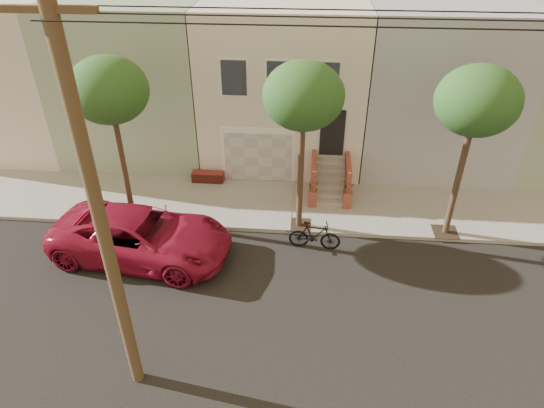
{
  "coord_description": "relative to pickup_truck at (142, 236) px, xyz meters",
  "views": [
    {
      "loc": [
        1.2,
        -10.85,
        10.69
      ],
      "look_at": [
        0.05,
        3.0,
        1.64
      ],
      "focal_mm": 31.15,
      "sensor_mm": 36.0,
      "label": 1
    }
  ],
  "objects": [
    {
      "name": "pickup_truck",
      "position": [
        0.0,
        0.0,
        0.0
      ],
      "size": [
        6.54,
        3.62,
        1.73
      ],
      "primitive_type": "imported",
      "rotation": [
        0.0,
        0.0,
        1.45
      ],
      "color": "maroon",
      "rests_on": "ground"
    },
    {
      "name": "tree_mid",
      "position": [
        5.39,
        2.1,
        4.39
      ],
      "size": [
        2.7,
        2.57,
        6.3
      ],
      "color": "#2D2116",
      "rests_on": "sidewalk"
    },
    {
      "name": "house_row",
      "position": [
        4.39,
        9.39,
        2.78
      ],
      "size": [
        33.1,
        11.7,
        7.0
      ],
      "color": "beige",
      "rests_on": "sidewalk"
    },
    {
      "name": "ground",
      "position": [
        4.39,
        -1.8,
        -0.87
      ],
      "size": [
        90.0,
        90.0,
        0.0
      ],
      "primitive_type": "plane",
      "color": "black",
      "rests_on": "ground"
    },
    {
      "name": "sidewalk",
      "position": [
        4.39,
        3.55,
        -0.79
      ],
      "size": [
        40.0,
        3.7,
        0.15
      ],
      "primitive_type": "cube",
      "color": "gray",
      "rests_on": "ground"
    },
    {
      "name": "tree_right",
      "position": [
        10.89,
        2.1,
        4.39
      ],
      "size": [
        2.7,
        2.57,
        6.3
      ],
      "color": "#2D2116",
      "rests_on": "sidewalk"
    },
    {
      "name": "motorcycle",
      "position": [
        5.99,
        0.92,
        -0.31
      ],
      "size": [
        1.89,
        0.65,
        1.12
      ],
      "primitive_type": "imported",
      "rotation": [
        0.0,
        0.0,
        1.5
      ],
      "color": "black",
      "rests_on": "ground"
    },
    {
      "name": "tree_left",
      "position": [
        -1.11,
        2.1,
        4.39
      ],
      "size": [
        2.7,
        2.57,
        6.3
      ],
      "color": "#2D2116",
      "rests_on": "sidewalk"
    }
  ]
}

